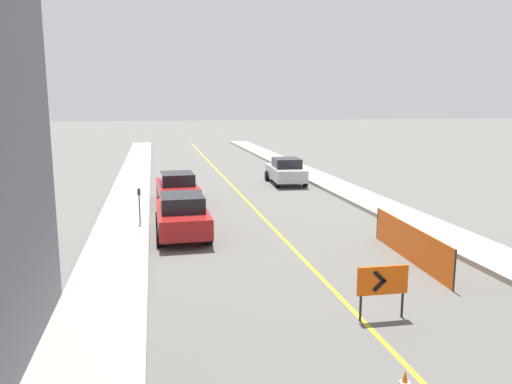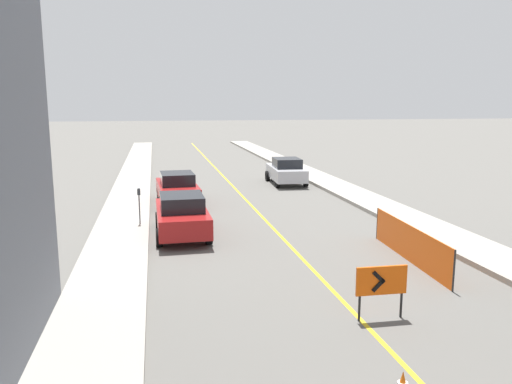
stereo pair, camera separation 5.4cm
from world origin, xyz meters
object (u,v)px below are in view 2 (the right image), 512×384
parked_car_curb_mid (177,188)px  parked_car_curb_far (286,171)px  parking_meter_near_curb (139,199)px  parked_car_curb_near (182,215)px  arrow_barricade_primary (381,282)px

parked_car_curb_mid → parked_car_curb_far: (6.82, 5.11, 0.00)m
parking_meter_near_curb → parked_car_curb_mid: bearing=69.0°
parked_car_curb_near → parking_meter_near_curb: bearing=135.2°
arrow_barricade_primary → parked_car_curb_mid: 14.67m
parked_car_curb_far → parking_meter_near_curb: (-8.49, -9.48, 0.38)m
parked_car_curb_far → arrow_barricade_primary: bearing=-95.1°
arrow_barricade_primary → parked_car_curb_near: bearing=117.3°
parked_car_curb_near → parking_meter_near_curb: size_ratio=3.02×
parked_car_curb_near → parked_car_curb_far: size_ratio=0.98×
parked_car_curb_mid → parked_car_curb_far: same height
parked_car_curb_mid → parking_meter_near_curb: parking_meter_near_curb is taller
parked_car_curb_near → parking_meter_near_curb: (-1.57, 1.52, 0.38)m
arrow_barricade_primary → parked_car_curb_far: parked_car_curb_far is taller
parked_car_curb_near → parking_meter_near_curb: 2.22m
parking_meter_near_curb → arrow_barricade_primary: bearing=-60.2°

